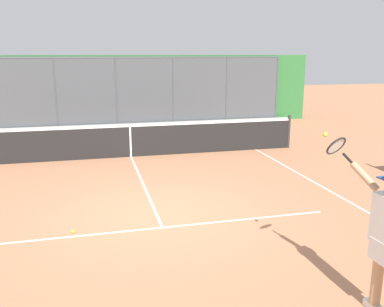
{
  "coord_description": "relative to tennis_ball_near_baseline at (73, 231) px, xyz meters",
  "views": [
    {
      "loc": [
        1.15,
        7.41,
        3.01
      ],
      "look_at": [
        -0.82,
        -0.48,
        1.05
      ],
      "focal_mm": 38.8,
      "sensor_mm": 36.0,
      "label": 1
    }
  ],
  "objects": [
    {
      "name": "tennis_net",
      "position": [
        -1.53,
        -5.24,
        0.46
      ],
      "size": [
        10.39,
        0.09,
        1.07
      ],
      "color": "#2D2D2D",
      "rests_on": "ground"
    },
    {
      "name": "tennis_ball_near_baseline",
      "position": [
        0.0,
        0.0,
        0.0
      ],
      "size": [
        0.07,
        0.07,
        0.07
      ],
      "primitive_type": "sphere",
      "color": "#C1D138",
      "rests_on": "ground"
    },
    {
      "name": "ground_plane",
      "position": [
        -1.53,
        -0.49,
        -0.03
      ],
      "size": [
        60.0,
        60.0,
        0.0
      ],
      "primitive_type": "plane",
      "color": "#B27551"
    },
    {
      "name": "court_line_markings",
      "position": [
        -1.53,
        0.43,
        -0.03
      ],
      "size": [
        8.09,
        9.81,
        0.01
      ],
      "color": "white",
      "rests_on": "ground"
    },
    {
      "name": "fence_backdrop",
      "position": [
        -1.53,
        -11.28,
        1.43
      ],
      "size": [
        17.45,
        1.37,
        2.96
      ],
      "color": "#474C51",
      "rests_on": "ground"
    }
  ]
}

